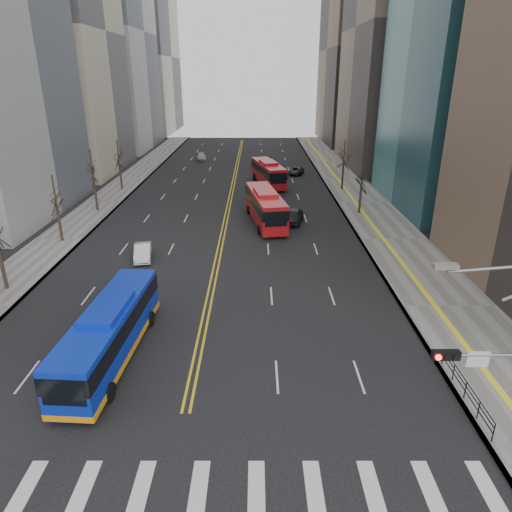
% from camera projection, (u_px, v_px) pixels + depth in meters
% --- Properties ---
extents(ground, '(220.00, 220.00, 0.00)m').
position_uv_depth(ground, '(167.00, 501.00, 18.12)').
color(ground, black).
extents(sidewalk_right, '(7.00, 130.00, 0.15)m').
position_uv_depth(sidewalk_right, '(362.00, 202.00, 59.84)').
color(sidewalk_right, slate).
rests_on(sidewalk_right, ground).
extents(sidewalk_left, '(5.00, 130.00, 0.15)m').
position_uv_depth(sidewalk_left, '(104.00, 202.00, 59.85)').
color(sidewalk_left, slate).
rests_on(sidewalk_left, ground).
extents(crosswalk, '(26.70, 4.00, 0.01)m').
position_uv_depth(crosswalk, '(167.00, 501.00, 18.11)').
color(crosswalk, silver).
rests_on(crosswalk, ground).
extents(centerline, '(0.55, 100.00, 0.01)m').
position_uv_depth(centerline, '(233.00, 185.00, 69.15)').
color(centerline, gold).
rests_on(centerline, ground).
extents(office_towers, '(83.00, 134.00, 58.00)m').
position_uv_depth(office_towers, '(235.00, 18.00, 72.77)').
color(office_towers, '#9C9C9F').
rests_on(office_towers, ground).
extents(pedestrian_railing, '(0.06, 6.06, 1.02)m').
position_uv_depth(pedestrian_railing, '(466.00, 387.00, 23.37)').
color(pedestrian_railing, black).
rests_on(pedestrian_railing, sidewalk_right).
extents(street_trees, '(35.20, 47.20, 7.60)m').
position_uv_depth(street_trees, '(155.00, 184.00, 48.36)').
color(street_trees, black).
rests_on(street_trees, ground).
extents(blue_bus, '(3.30, 12.03, 3.47)m').
position_uv_depth(blue_bus, '(110.00, 331.00, 26.62)').
color(blue_bus, '#0C28B5').
rests_on(blue_bus, ground).
extents(red_bus_near, '(4.69, 12.16, 3.75)m').
position_uv_depth(red_bus_near, '(265.00, 205.00, 51.01)').
color(red_bus_near, '#AF1216').
rests_on(red_bus_near, ground).
extents(red_bus_far, '(5.17, 11.72, 3.61)m').
position_uv_depth(red_bus_far, '(268.00, 172.00, 68.63)').
color(red_bus_far, '#AF1216').
rests_on(red_bus_far, ground).
extents(car_white, '(2.14, 4.29, 1.35)m').
position_uv_depth(car_white, '(143.00, 252.00, 41.50)').
color(car_white, silver).
rests_on(car_white, ground).
extents(car_dark_mid, '(2.82, 4.76, 1.52)m').
position_uv_depth(car_dark_mid, '(294.00, 216.00, 51.52)').
color(car_dark_mid, black).
rests_on(car_dark_mid, ground).
extents(car_silver, '(2.52, 4.63, 1.27)m').
position_uv_depth(car_silver, '(201.00, 157.00, 88.78)').
color(car_silver, '#9E9FA4').
rests_on(car_silver, ground).
extents(car_dark_far, '(3.11, 4.64, 1.18)m').
position_uv_depth(car_dark_far, '(296.00, 171.00, 76.31)').
color(car_dark_far, black).
rests_on(car_dark_far, ground).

